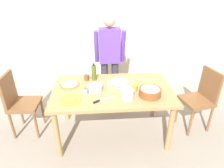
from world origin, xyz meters
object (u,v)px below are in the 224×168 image
Objects in this scene: chair_wooden_left at (19,101)px; chef_knife at (101,100)px; person_cook at (110,57)px; dining_table at (112,95)px; mixing_bowl_steel at (95,88)px; steel_pot at (127,94)px; salt_shaker at (86,92)px; chair_wooden_right at (201,96)px; popcorn_bowl at (150,91)px; olive_oil_bottle at (94,73)px; cup_orange at (135,88)px; cup_small_brown at (86,77)px; pizza_cooked_on_tray at (70,85)px; pizza_raw_on_board at (119,83)px; plate_with_slice at (70,100)px.

chair_wooden_left is 1.26m from chef_knife.
person_cook is 6.15× the size of chef_knife.
mixing_bowl_steel is at bearing -175.52° from dining_table.
dining_table is at bearing 123.21° from steel_pot.
chair_wooden_left is 8.96× the size of salt_shaker.
chair_wooden_right is (1.31, -0.69, -0.40)m from person_cook.
olive_oil_bottle is at bearing 144.46° from popcorn_bowl.
cup_small_brown is (-0.65, 0.37, 0.00)m from cup_orange.
steel_pot is at bearing -13.29° from salt_shaker.
salt_shaker is at bearing -16.34° from chair_wooden_left.
chair_wooden_right is at bearing -27.78° from person_cook.
pizza_cooked_on_tray is 3.33× the size of cup_orange.
cup_orange is (0.28, -0.83, -0.14)m from person_cook.
cup_orange is (0.54, -0.37, -0.07)m from olive_oil_bottle.
mixing_bowl_steel is 0.32m from olive_oil_bottle.
popcorn_bowl reaches higher than chef_knife.
cup_small_brown is (-0.12, 0.31, 0.00)m from mixing_bowl_steel.
popcorn_bowl reaches higher than dining_table.
person_cook is at bearing 51.36° from cup_small_brown.
pizza_cooked_on_tray is 1.63× the size of steel_pot.
pizza_cooked_on_tray is at bearing -134.90° from person_cook.
chef_knife is (0.20, -0.57, -0.04)m from cup_small_brown.
salt_shaker reaches higher than dining_table.
pizza_raw_on_board is at bearing 134.95° from popcorn_bowl.
chair_wooden_left reaches higher than pizza_raw_on_board.
olive_oil_bottle is at bearing 98.48° from chef_knife.
pizza_raw_on_board is at bearing -0.54° from pizza_cooked_on_tray.
chair_wooden_right is 3.65× the size of plate_with_slice.
mixing_bowl_steel is (1.09, -0.17, 0.26)m from chair_wooden_left.
cup_orange is at bearing -71.33° from person_cook.
chair_wooden_left is at bearing -171.60° from cup_small_brown.
plate_with_slice is at bearing -108.69° from cup_small_brown.
chair_wooden_left is 0.91m from plate_with_slice.
olive_oil_bottle is 0.13m from cup_small_brown.
cup_orange reaches higher than dining_table.
cup_small_brown is at bearing 71.31° from plate_with_slice.
person_cook reaches higher than dining_table.
chair_wooden_left is 1.00× the size of chair_wooden_right.
person_cook reaches higher than popcorn_bowl.
dining_table is 0.27m from mixing_bowl_steel.
pizza_cooked_on_tray is 3.33× the size of cup_small_brown.
cup_orange reaches higher than plate_with_slice.
person_cook is at bearing 24.32° from chair_wooden_left.
chair_wooden_left reaches higher than popcorn_bowl.
person_cook is 1.71× the size of chair_wooden_left.
mixing_bowl_steel is (-0.69, 0.19, -0.02)m from popcorn_bowl.
salt_shaker is (0.19, 0.11, 0.04)m from plate_with_slice.
cup_orange is at bearing -29.47° from cup_small_brown.
pizza_cooked_on_tray is 0.91m from cup_orange.
steel_pot is 1.64× the size of salt_shaker.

